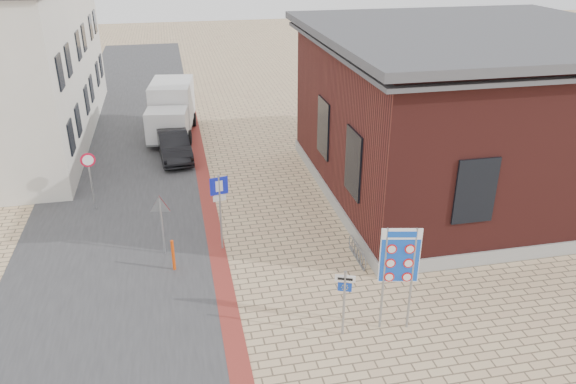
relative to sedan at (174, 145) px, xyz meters
name	(u,v)px	position (x,y,z in m)	size (l,w,h in m)	color
ground	(296,306)	(3.20, -13.09, -0.67)	(120.00, 120.00, 0.00)	tan
road_strip	(129,148)	(-2.30, 1.91, -0.66)	(7.00, 60.00, 0.02)	#38383A
curb_strip	(204,180)	(1.20, -3.09, -0.65)	(0.60, 40.00, 0.02)	maroon
brick_building	(471,110)	(12.19, -6.09, 2.82)	(13.00, 13.00, 6.80)	gray
townhouse_mid	(11,52)	(-7.79, 4.91, 3.90)	(7.40, 6.40, 9.10)	beige
townhouse_far	(35,40)	(-7.79, 10.91, 3.50)	(7.40, 6.40, 8.30)	beige
bike_rack	(357,252)	(5.85, -10.89, -0.41)	(0.08, 1.80, 0.60)	slate
sedan	(174,145)	(0.00, 0.00, 0.00)	(1.42, 4.06, 1.34)	black
box_truck	(171,109)	(0.02, 3.63, 0.76)	(2.81, 5.54, 2.77)	slate
border_sign	(400,257)	(5.70, -14.59, 1.63)	(1.07, 0.27, 3.18)	gray
essen_sign	(344,294)	(4.20, -14.59, 0.66)	(0.53, 0.24, 2.06)	gray
parking_sign	(220,199)	(1.40, -9.25, 1.29)	(0.62, 0.17, 2.84)	gray
yield_sign	(161,211)	(-0.60, -9.16, 0.98)	(0.77, 0.20, 2.18)	gray
speed_sign	(90,172)	(-3.30, -5.09, 0.97)	(0.57, 0.14, 2.44)	gray
bollard	(173,255)	(-0.30, -10.29, -0.11)	(0.10, 0.10, 1.11)	#D5420B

